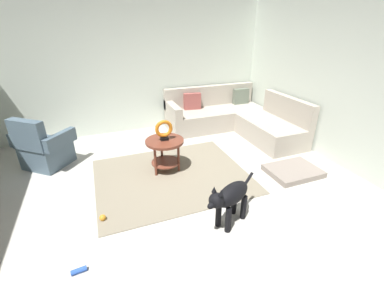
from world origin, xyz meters
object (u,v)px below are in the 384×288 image
(armchair, at_px, (44,148))
(dog_toy_ball, at_px, (103,218))
(dog_bed_mat, at_px, (293,171))
(dog, at_px, (230,197))
(sectional_couch, at_px, (234,119))
(dog_toy_rope, at_px, (79,271))
(side_table, at_px, (165,147))
(torus_sculpture, at_px, (164,130))

(armchair, bearing_deg, dog_toy_ball, -26.49)
(dog_bed_mat, bearing_deg, dog, -157.09)
(sectional_couch, bearing_deg, dog_toy_ball, -145.73)
(dog_toy_ball, bearing_deg, dog_bed_mat, 0.91)
(armchair, distance_m, dog, 3.19)
(dog, distance_m, dog_toy_rope, 1.71)
(dog, height_order, dog_toy_rope, dog)
(side_table, xyz_separation_m, dog, (0.36, -1.47, -0.04))
(armchair, bearing_deg, dog_bed_mat, 14.82)
(dog, relative_size, dog_toy_ball, 9.91)
(side_table, height_order, dog_toy_rope, side_table)
(torus_sculpture, distance_m, dog_toy_ball, 1.52)
(sectional_couch, height_order, dog_bed_mat, sectional_couch)
(torus_sculpture, distance_m, dog_toy_rope, 2.14)
(armchair, distance_m, dog_bed_mat, 4.06)
(dog_toy_rope, bearing_deg, torus_sculpture, 49.96)
(side_table, bearing_deg, armchair, 154.81)
(armchair, relative_size, dog_toy_ball, 12.55)
(armchair, xyz_separation_m, dog, (2.18, -2.32, 0.05))
(sectional_couch, bearing_deg, armchair, -176.04)
(sectional_couch, xyz_separation_m, torus_sculpture, (-1.87, -1.11, 0.42))
(armchair, relative_size, dog_bed_mat, 1.25)
(armchair, height_order, side_table, armchair)
(torus_sculpture, bearing_deg, side_table, 75.96)
(torus_sculpture, height_order, dog, torus_sculpture)
(torus_sculpture, bearing_deg, armchair, 154.81)
(sectional_couch, distance_m, side_table, 2.18)
(torus_sculpture, xyz_separation_m, dog_toy_ball, (-1.04, -0.88, -0.67))
(side_table, relative_size, torus_sculpture, 1.84)
(side_table, distance_m, torus_sculpture, 0.29)
(armchair, bearing_deg, sectional_couch, 43.35)
(dog_bed_mat, height_order, dog_toy_ball, dog_bed_mat)
(sectional_couch, bearing_deg, torus_sculpture, -149.33)
(dog, xyz_separation_m, dog_toy_ball, (-1.40, 0.59, -0.34))
(side_table, bearing_deg, dog_toy_rope, -130.04)
(sectional_couch, distance_m, dog_toy_rope, 4.16)
(dog_toy_ball, bearing_deg, side_table, 40.04)
(dog, bearing_deg, dog_bed_mat, -92.31)
(dog_toy_ball, xyz_separation_m, dog_toy_rope, (-0.26, -0.68, -0.01))
(sectional_couch, relative_size, dog, 2.85)
(sectional_couch, relative_size, armchair, 2.25)
(armchair, bearing_deg, side_table, 14.20)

